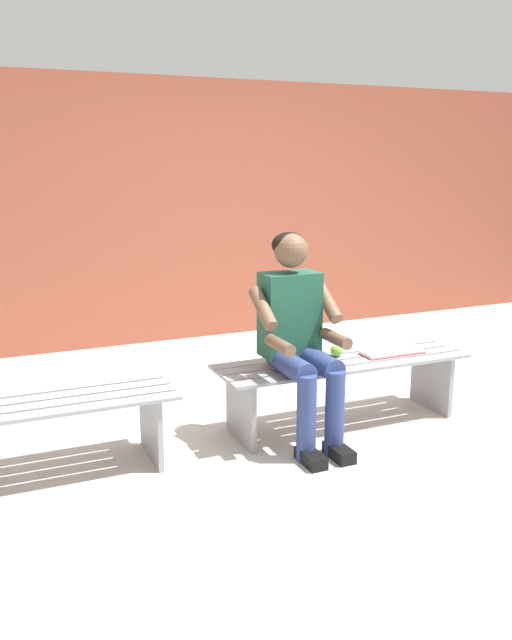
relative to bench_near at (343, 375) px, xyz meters
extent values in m
cube|color=beige|center=(0.94, 1.00, -0.34)|extent=(10.00, 7.00, 0.04)
cube|color=#9E4C38|center=(0.50, -2.51, 0.85)|extent=(9.50, 0.24, 2.34)
cube|color=gray|center=(0.00, -0.18, 0.09)|extent=(1.62, 0.12, 0.02)
cube|color=gray|center=(0.00, -0.06, 0.09)|extent=(1.62, 0.12, 0.02)
cube|color=gray|center=(0.00, 0.06, 0.09)|extent=(1.62, 0.12, 0.02)
cube|color=gray|center=(0.00, 0.18, 0.09)|extent=(1.62, 0.12, 0.02)
cube|color=gray|center=(-0.69, 0.01, -0.12)|extent=(0.03, 0.41, 0.40)
cube|color=gray|center=(0.69, -0.01, -0.12)|extent=(0.03, 0.41, 0.40)
cube|color=gray|center=(1.89, -0.18, 0.09)|extent=(1.54, 0.12, 0.02)
cube|color=gray|center=(1.89, -0.06, 0.09)|extent=(1.54, 0.12, 0.02)
cube|color=gray|center=(1.89, 0.06, 0.09)|extent=(1.54, 0.12, 0.02)
cube|color=gray|center=(1.89, 0.18, 0.09)|extent=(1.54, 0.12, 0.02)
cube|color=gray|center=(1.24, 0.01, -0.12)|extent=(0.03, 0.41, 0.40)
cube|color=#1E513D|center=(0.37, -0.02, 0.42)|extent=(0.34, 0.20, 0.50)
sphere|color=brown|center=(0.37, -0.01, 0.80)|extent=(0.20, 0.20, 0.20)
ellipsoid|color=black|center=(0.37, -0.04, 0.83)|extent=(0.20, 0.19, 0.15)
cylinder|color=navy|center=(0.28, 0.18, 0.17)|extent=(0.13, 0.40, 0.13)
cylinder|color=navy|center=(0.46, 0.18, 0.17)|extent=(0.13, 0.40, 0.13)
cylinder|color=navy|center=(0.28, 0.38, -0.08)|extent=(0.11, 0.11, 0.49)
cube|color=black|center=(0.28, 0.44, -0.29)|extent=(0.10, 0.22, 0.07)
cylinder|color=navy|center=(0.46, 0.38, -0.08)|extent=(0.11, 0.11, 0.49)
cube|color=black|center=(0.46, 0.44, -0.29)|extent=(0.10, 0.22, 0.07)
cylinder|color=brown|center=(0.16, 0.06, 0.49)|extent=(0.08, 0.28, 0.23)
cylinder|color=brown|center=(0.19, 0.22, 0.31)|extent=(0.07, 0.26, 0.07)
cylinder|color=brown|center=(0.58, 0.06, 0.49)|extent=(0.08, 0.28, 0.23)
cylinder|color=brown|center=(0.55, 0.22, 0.31)|extent=(0.07, 0.26, 0.07)
sphere|color=#72B738|center=(0.01, -0.07, 0.14)|extent=(0.08, 0.08, 0.08)
cube|color=white|center=(-0.46, 0.02, 0.11)|extent=(0.20, 0.15, 0.02)
cube|color=white|center=(-0.25, 0.02, 0.11)|extent=(0.20, 0.15, 0.02)
cube|color=red|center=(-0.35, 0.02, 0.10)|extent=(0.41, 0.16, 0.01)
camera|label=1|loc=(2.11, 3.44, 1.31)|focal=37.58mm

